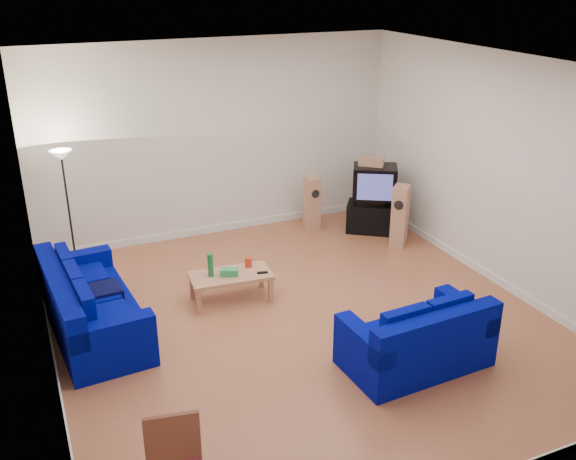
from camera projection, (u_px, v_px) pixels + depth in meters
name	position (u px, v px, depth m)	size (l,w,h in m)	color
room	(301.00, 208.00, 7.66)	(6.01, 6.51, 3.21)	brown
sofa_three_seat	(88.00, 310.00, 7.84)	(1.12, 2.27, 0.85)	#00046D
sofa_loveseat	(418.00, 343.00, 7.19)	(1.66, 0.99, 0.81)	#00046D
coffee_table	(231.00, 277.00, 8.61)	(1.13, 0.63, 0.39)	tan
bottle	(211.00, 265.00, 8.47)	(0.08, 0.08, 0.32)	#197233
tissue_box	(229.00, 272.00, 8.53)	(0.23, 0.13, 0.10)	green
red_canister	(248.00, 262.00, 8.77)	(0.10, 0.10, 0.13)	red
remote	(262.00, 273.00, 8.60)	(0.14, 0.04, 0.02)	black
tv_stand	(372.00, 217.00, 10.89)	(0.83, 0.46, 0.50)	black
av_receiver	(370.00, 200.00, 10.78)	(0.47, 0.38, 0.11)	black
television	(375.00, 182.00, 10.62)	(0.88, 0.81, 0.55)	black
centre_speaker	(371.00, 162.00, 10.51)	(0.41, 0.16, 0.14)	tan
speaker_left	(312.00, 203.00, 10.89)	(0.22, 0.29, 0.93)	tan
speaker_right	(400.00, 216.00, 10.25)	(0.38, 0.38, 1.01)	tan
floor_lamp	(63.00, 172.00, 9.04)	(0.31, 0.31, 1.84)	black
dining_chair	(173.00, 446.00, 5.34)	(0.52, 0.52, 0.94)	brown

